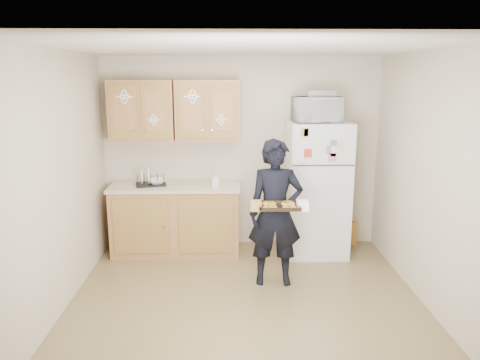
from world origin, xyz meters
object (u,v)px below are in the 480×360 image
at_px(refrigerator, 317,189).
at_px(microwave, 317,109).
at_px(person, 275,213).
at_px(dish_rack, 151,179).
at_px(baking_tray, 279,207).

bearing_deg(refrigerator, microwave, -134.66).
bearing_deg(person, microwave, 57.49).
bearing_deg(person, refrigerator, 56.78).
xyz_separation_m(refrigerator, microwave, (-0.05, -0.05, 1.00)).
bearing_deg(microwave, dish_rack, 169.06).
xyz_separation_m(person, dish_rack, (-1.49, 0.94, 0.17)).
bearing_deg(microwave, refrigerator, 36.98).
bearing_deg(dish_rack, microwave, -2.58).
distance_m(refrigerator, person, 1.09).
relative_size(microwave, dish_rack, 1.51).
distance_m(microwave, dish_rack, 2.24).
bearing_deg(microwave, person, -132.02).
bearing_deg(baking_tray, dish_rack, 141.39).
relative_size(baking_tray, dish_rack, 1.12).
distance_m(person, baking_tray, 0.34).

